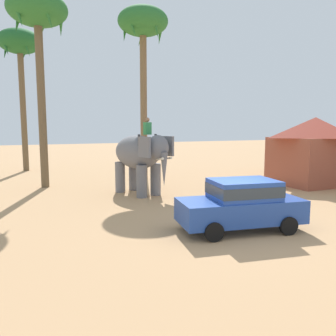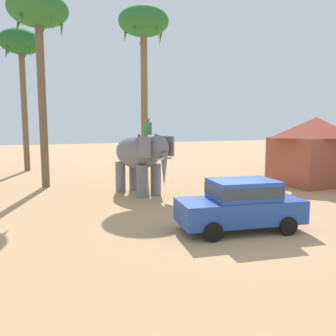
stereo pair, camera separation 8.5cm
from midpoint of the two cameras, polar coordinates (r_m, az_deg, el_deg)
The scene contains 7 objects.
ground_plane at distance 11.46m, azimuth 12.19°, elevation -10.56°, with size 120.00×120.00×0.00m, color tan.
car_sedan_foreground at distance 11.40m, azimuth 12.20°, elevation -5.83°, with size 4.33×2.40×1.70m.
elephant_with_mahout at distance 16.96m, azimuth -4.92°, elevation 2.14°, with size 2.56×4.02×3.88m.
palm_tree_behind_elephant at distance 22.99m, azimuth -4.40°, elevation 22.54°, with size 3.20×3.20×10.96m.
palm_tree_near_hut at distance 28.94m, azimuth -24.02°, elevation 18.24°, with size 3.20×3.20×10.69m.
palm_tree_left_of_road at distance 20.97m, azimuth -21.46°, elevation 22.75°, with size 3.20×3.20×10.62m.
roadside_hut at distance 21.88m, azimuth 23.57°, elevation 3.03°, with size 5.10×4.32×4.00m.
Camera 1 is at (-6.61, -8.72, 3.44)m, focal length 35.73 mm.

